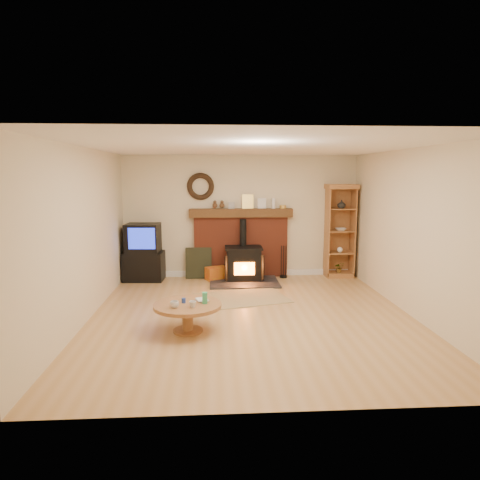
{
  "coord_description": "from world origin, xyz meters",
  "views": [
    {
      "loc": [
        -0.57,
        -6.41,
        2.18
      ],
      "look_at": [
        -0.12,
        1.0,
        1.06
      ],
      "focal_mm": 32.0,
      "sensor_mm": 36.0,
      "label": 1
    }
  ],
  "objects": [
    {
      "name": "tv_unit",
      "position": [
        -2.05,
        2.47,
        0.57
      ],
      "size": [
        0.85,
        0.62,
        1.19
      ],
      "color": "black",
      "rests_on": "ground"
    },
    {
      "name": "chimney_breast",
      "position": [
        0.0,
        2.67,
        0.8
      ],
      "size": [
        2.2,
        0.22,
        1.78
      ],
      "color": "brown",
      "rests_on": "ground"
    },
    {
      "name": "firelog_box",
      "position": [
        -0.53,
        2.4,
        0.14
      ],
      "size": [
        0.51,
        0.42,
        0.27
      ],
      "primitive_type": "cube",
      "rotation": [
        0.0,
        0.0,
        0.42
      ],
      "color": "gold",
      "rests_on": "ground"
    },
    {
      "name": "room_shell",
      "position": [
        -0.02,
        0.09,
        1.72
      ],
      "size": [
        5.02,
        5.52,
        2.61
      ],
      "color": "beige",
      "rests_on": "ground"
    },
    {
      "name": "coffee_table",
      "position": [
        -0.95,
        -0.61,
        0.33
      ],
      "size": [
        0.95,
        0.95,
        0.57
      ],
      "color": "brown",
      "rests_on": "ground"
    },
    {
      "name": "leaning_painting",
      "position": [
        -0.91,
        2.55,
        0.33
      ],
      "size": [
        0.55,
        0.15,
        0.66
      ],
      "primitive_type": "cube",
      "rotation": [
        -0.17,
        0.0,
        0.0
      ],
      "color": "black",
      "rests_on": "ground"
    },
    {
      "name": "ground",
      "position": [
        0.0,
        0.0,
        0.0
      ],
      "size": [
        5.5,
        5.5,
        0.0
      ],
      "primitive_type": "plane",
      "color": "tan",
      "rests_on": "ground"
    },
    {
      "name": "wood_stove",
      "position": [
        0.03,
        2.27,
        0.35
      ],
      "size": [
        1.4,
        1.0,
        1.27
      ],
      "color": "black",
      "rests_on": "ground"
    },
    {
      "name": "fire_tools",
      "position": [
        0.91,
        2.5,
        0.13
      ],
      "size": [
        0.16,
        0.16,
        0.7
      ],
      "color": "black",
      "rests_on": "ground"
    },
    {
      "name": "curio_cabinet",
      "position": [
        2.12,
        2.56,
        1.0
      ],
      "size": [
        0.64,
        0.46,
        2.0
      ],
      "color": "#9C5A33",
      "rests_on": "ground"
    },
    {
      "name": "area_rug",
      "position": [
        -0.09,
        0.99,
        0.01
      ],
      "size": [
        1.79,
        1.44,
        0.01
      ],
      "primitive_type": "cube",
      "rotation": [
        0.0,
        0.0,
        0.25
      ],
      "color": "brown",
      "rests_on": "ground"
    }
  ]
}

